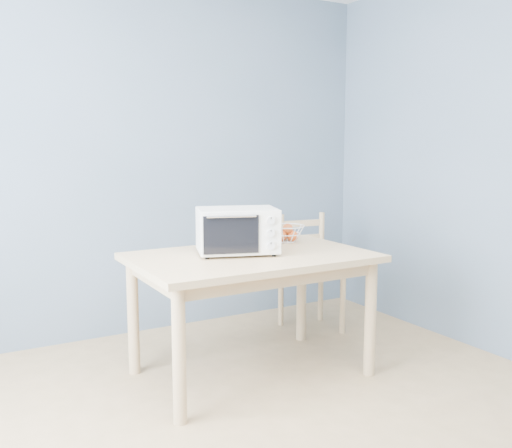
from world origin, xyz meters
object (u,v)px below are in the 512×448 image
toaster_oven (234,230)px  dining_chair (309,273)px  dining_table (251,271)px  fruit_basket (286,233)px

toaster_oven → dining_chair: (0.91, 0.52, -0.46)m
toaster_oven → dining_chair: toaster_oven is taller
dining_table → toaster_oven: 0.27m
toaster_oven → fruit_basket: toaster_oven is taller
dining_table → toaster_oven: toaster_oven is taller
dining_table → dining_chair: bearing=34.6°
fruit_basket → dining_chair: bearing=37.4°
dining_chair → dining_table: bearing=-137.1°
dining_table → fruit_basket: bearing=31.6°
dining_table → dining_chair: (0.82, 0.57, -0.22)m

